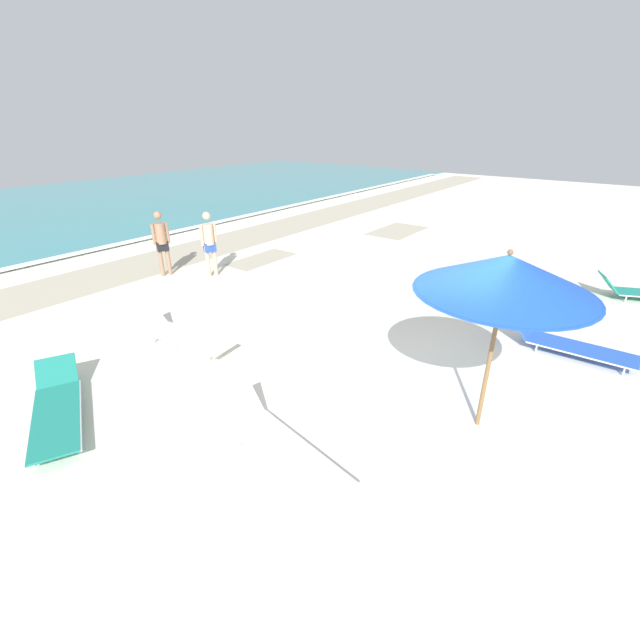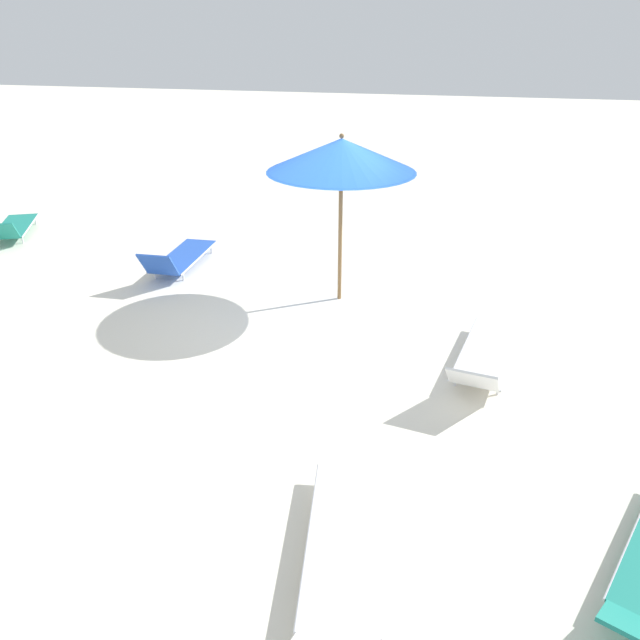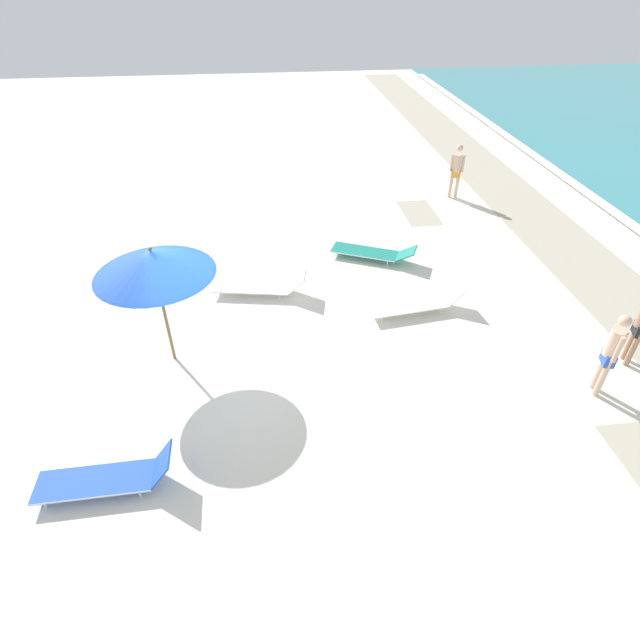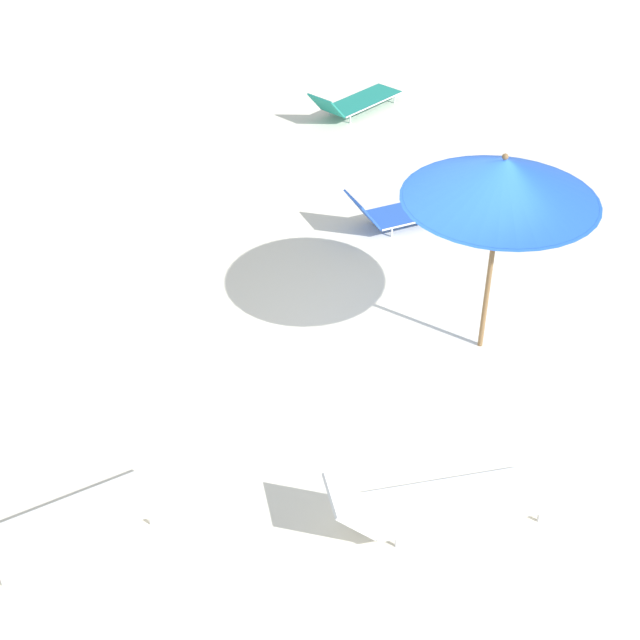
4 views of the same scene
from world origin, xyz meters
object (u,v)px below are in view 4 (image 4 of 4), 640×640
(sun_lounger_near_water_right, at_px, (355,102))
(sun_lounger_mid_beach_solo, at_px, (439,502))
(beach_umbrella, at_px, (502,180))
(sun_lounger_beside_umbrella, at_px, (412,209))
(sun_lounger_near_water_left, at_px, (44,529))

(sun_lounger_near_water_right, height_order, sun_lounger_mid_beach_solo, sun_lounger_near_water_right)
(beach_umbrella, xyz_separation_m, sun_lounger_beside_umbrella, (3.00, -0.63, -2.02))
(beach_umbrella, relative_size, sun_lounger_near_water_left, 1.12)
(beach_umbrella, relative_size, sun_lounger_near_water_right, 1.22)
(sun_lounger_beside_umbrella, distance_m, sun_lounger_near_water_left, 7.25)
(beach_umbrella, xyz_separation_m, sun_lounger_mid_beach_solo, (-2.21, 1.83, -2.03))
(beach_umbrella, distance_m, sun_lounger_beside_umbrella, 3.67)
(sun_lounger_beside_umbrella, xyz_separation_m, sun_lounger_near_water_left, (-4.05, 6.01, -0.01))
(sun_lounger_near_water_right, bearing_deg, beach_umbrella, 143.46)
(beach_umbrella, distance_m, sun_lounger_mid_beach_solo, 3.51)
(beach_umbrella, xyz_separation_m, sun_lounger_near_water_left, (-1.06, 5.38, -2.03))
(sun_lounger_mid_beach_solo, bearing_deg, sun_lounger_near_water_left, 82.77)
(sun_lounger_beside_umbrella, height_order, sun_lounger_near_water_right, sun_lounger_beside_umbrella)
(sun_lounger_near_water_left, relative_size, sun_lounger_near_water_right, 1.09)
(beach_umbrella, xyz_separation_m, sun_lounger_near_water_right, (7.03, -1.56, -2.03))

